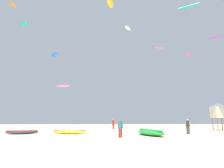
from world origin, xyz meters
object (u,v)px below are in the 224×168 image
at_px(kite_aloft_3, 188,55).
at_px(kite_aloft_8, 160,48).
at_px(person_left, 188,125).
at_px(kite_grounded_mid, 150,133).
at_px(kite_aloft_1, 24,24).
at_px(kite_grounded_near, 22,132).
at_px(kite_aloft_9, 55,55).
at_px(kite_aloft_5, 216,37).
at_px(person_foreground, 120,127).
at_px(cooler_box, 183,134).
at_px(kite_aloft_2, 128,28).
at_px(kite_aloft_0, 63,86).
at_px(kite_aloft_7, 110,3).
at_px(lifeguard_tower, 219,110).
at_px(kite_aloft_4, 13,5).
at_px(person_midground, 113,123).
at_px(kite_aloft_6, 189,7).
at_px(kite_grounded_far, 70,132).

distance_m(kite_aloft_3, kite_aloft_8, 7.78).
distance_m(person_left, kite_aloft_8, 34.38).
relative_size(kite_grounded_mid, kite_aloft_1, 2.05).
xyz_separation_m(kite_grounded_near, kite_aloft_9, (0.75, 11.99, 12.73)).
bearing_deg(kite_aloft_5, person_foreground, -136.51).
distance_m(cooler_box, kite_aloft_2, 33.14).
height_order(kite_grounded_mid, kite_aloft_0, kite_aloft_0).
relative_size(kite_aloft_3, kite_aloft_9, 1.19).
bearing_deg(kite_aloft_8, kite_aloft_0, 174.62).
height_order(kite_grounded_near, kite_aloft_7, kite_aloft_7).
height_order(kite_grounded_mid, lifeguard_tower, lifeguard_tower).
relative_size(kite_grounded_near, cooler_box, 6.77).
relative_size(lifeguard_tower, kite_aloft_0, 1.18).
relative_size(kite_aloft_0, kite_aloft_8, 1.46).
height_order(person_foreground, kite_aloft_8, kite_aloft_8).
bearing_deg(kite_aloft_5, kite_aloft_4, 179.28).
bearing_deg(person_foreground, person_midground, -19.19).
xyz_separation_m(kite_grounded_mid, cooler_box, (3.45, 0.01, -0.15)).
bearing_deg(kite_aloft_1, kite_aloft_3, 24.02).
distance_m(lifeguard_tower, kite_aloft_9, 28.70).
relative_size(person_left, kite_aloft_8, 0.71).
height_order(person_foreground, kite_aloft_6, kite_aloft_6).
height_order(kite_aloft_5, kite_aloft_9, kite_aloft_5).
xyz_separation_m(kite_aloft_4, kite_aloft_8, (31.81, 13.46, -3.73)).
height_order(person_midground, lifeguard_tower, lifeguard_tower).
bearing_deg(kite_grounded_near, kite_grounded_far, -0.27).
bearing_deg(lifeguard_tower, kite_aloft_7, 147.79).
distance_m(kite_aloft_0, kite_aloft_7, 23.29).
height_order(kite_grounded_far, kite_aloft_7, kite_aloft_7).
height_order(kite_grounded_far, cooler_box, kite_grounded_far).
xyz_separation_m(lifeguard_tower, kite_aloft_9, (-26.56, 4.50, 9.89)).
xyz_separation_m(kite_grounded_near, kite_aloft_4, (-8.00, 14.19, 23.18)).
bearing_deg(lifeguard_tower, kite_aloft_3, 78.89).
distance_m(kite_aloft_2, kite_aloft_7, 6.84).
distance_m(kite_grounded_far, kite_aloft_1, 24.47).
height_order(person_foreground, kite_aloft_7, kite_aloft_7).
bearing_deg(kite_aloft_3, kite_aloft_0, 177.24).
bearing_deg(kite_aloft_5, kite_aloft_7, 168.30).
height_order(cooler_box, kite_aloft_9, kite_aloft_9).
xyz_separation_m(kite_grounded_far, kite_aloft_6, (19.44, 10.83, 21.78)).
bearing_deg(kite_grounded_mid, person_foreground, -143.30).
distance_m(kite_aloft_1, kite_aloft_2, 22.32).
height_order(person_foreground, kite_aloft_2, kite_aloft_2).
xyz_separation_m(kite_aloft_5, kite_aloft_8, (-7.25, 13.95, 2.23)).
xyz_separation_m(kite_aloft_2, kite_aloft_8, (8.86, 6.09, -2.61)).
xyz_separation_m(kite_grounded_far, kite_aloft_0, (-6.08, 29.98, 9.77)).
bearing_deg(person_left, kite_aloft_0, 62.92).
bearing_deg(kite_aloft_7, kite_aloft_0, 133.57).
relative_size(person_left, kite_aloft_1, 0.62).
xyz_separation_m(kite_aloft_7, kite_aloft_9, (-10.05, -5.90, -13.35)).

